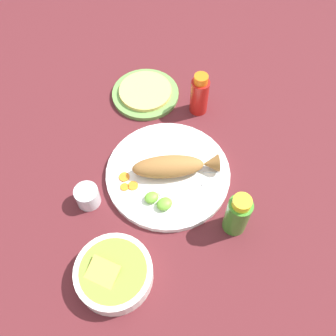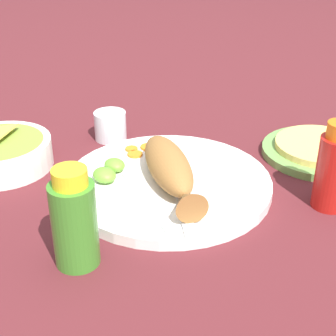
{
  "view_description": "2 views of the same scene",
  "coord_description": "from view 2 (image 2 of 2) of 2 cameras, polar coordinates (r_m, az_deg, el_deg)",
  "views": [
    {
      "loc": [
        0.28,
        0.45,
        0.89
      ],
      "look_at": [
        0.0,
        0.0,
        0.04
      ],
      "focal_mm": 40.0,
      "sensor_mm": 36.0,
      "label": 1
    },
    {
      "loc": [
        -0.55,
        0.48,
        0.43
      ],
      "look_at": [
        0.0,
        0.0,
        0.04
      ],
      "focal_mm": 55.0,
      "sensor_mm": 36.0,
      "label": 2
    }
  ],
  "objects": [
    {
      "name": "ground_plane",
      "position": [
        0.85,
        0.0,
        -2.25
      ],
      "size": [
        4.0,
        4.0,
        0.0
      ],
      "primitive_type": "plane",
      "color": "#561E23"
    },
    {
      "name": "main_plate",
      "position": [
        0.85,
        0.0,
        -1.73
      ],
      "size": [
        0.34,
        0.34,
        0.02
      ],
      "primitive_type": "cylinder",
      "color": "white",
      "rests_on": "ground_plane"
    },
    {
      "name": "fried_fish",
      "position": [
        0.81,
        0.26,
        -0.06
      ],
      "size": [
        0.23,
        0.15,
        0.05
      ],
      "rotation": [
        0.0,
        0.0,
        -0.47
      ],
      "color": "#996633",
      "rests_on": "main_plate"
    },
    {
      "name": "fork_near",
      "position": [
        0.77,
        1.61,
        -4.19
      ],
      "size": [
        0.16,
        0.11,
        0.0
      ],
      "rotation": [
        0.0,
        0.0,
        8.84
      ],
      "color": "silver",
      "rests_on": "main_plate"
    },
    {
      "name": "fork_far",
      "position": [
        0.77,
        -1.89,
        -4.24
      ],
      "size": [
        0.18,
        0.06,
        0.0
      ],
      "rotation": [
        0.0,
        0.0,
        9.15
      ],
      "color": "silver",
      "rests_on": "main_plate"
    },
    {
      "name": "carrot_slice_near",
      "position": [
        0.94,
        -2.21,
        2.34
      ],
      "size": [
        0.03,
        0.03,
        0.0
      ],
      "primitive_type": "cylinder",
      "color": "orange",
      "rests_on": "main_plate"
    },
    {
      "name": "carrot_slice_mid",
      "position": [
        0.92,
        -3.68,
        1.54
      ],
      "size": [
        0.03,
        0.03,
        0.0
      ],
      "primitive_type": "cylinder",
      "color": "orange",
      "rests_on": "main_plate"
    },
    {
      "name": "carrot_slice_far",
      "position": [
        0.94,
        -4.07,
        2.12
      ],
      "size": [
        0.02,
        0.02,
        0.0
      ],
      "primitive_type": "cylinder",
      "color": "orange",
      "rests_on": "main_plate"
    },
    {
      "name": "lime_wedge_main",
      "position": [
        0.86,
        -5.94,
        0.34
      ],
      "size": [
        0.04,
        0.03,
        0.02
      ],
      "primitive_type": "ellipsoid",
      "color": "#6BB233",
      "rests_on": "main_plate"
    },
    {
      "name": "lime_wedge_side",
      "position": [
        0.83,
        -7.06,
        -0.78
      ],
      "size": [
        0.04,
        0.04,
        0.02
      ],
      "primitive_type": "ellipsoid",
      "color": "#6BB233",
      "rests_on": "main_plate"
    },
    {
      "name": "hot_sauce_bottle_red",
      "position": [
        0.81,
        17.94,
        -0.07
      ],
      "size": [
        0.05,
        0.05,
        0.14
      ],
      "color": "#B21914",
      "rests_on": "ground_plane"
    },
    {
      "name": "hot_sauce_bottle_green",
      "position": [
        0.67,
        -10.35,
        -5.74
      ],
      "size": [
        0.06,
        0.06,
        0.14
      ],
      "color": "#3D8428",
      "rests_on": "ground_plane"
    },
    {
      "name": "salt_cup",
      "position": [
        1.02,
        -6.4,
        4.5
      ],
      "size": [
        0.06,
        0.06,
        0.06
      ],
      "color": "silver",
      "rests_on": "ground_plane"
    },
    {
      "name": "guacamole_bowl",
      "position": [
        0.95,
        -18.14,
        1.69
      ],
      "size": [
        0.18,
        0.18,
        0.06
      ],
      "color": "white",
      "rests_on": "ground_plane"
    },
    {
      "name": "tortilla_plate",
      "position": [
        0.99,
        16.41,
        1.72
      ],
      "size": [
        0.21,
        0.21,
        0.01
      ],
      "primitive_type": "cylinder",
      "color": "#6B9E4C",
      "rests_on": "ground_plane"
    },
    {
      "name": "tortilla_stack",
      "position": [
        0.99,
        16.51,
        2.39
      ],
      "size": [
        0.16,
        0.16,
        0.01
      ],
      "primitive_type": "cylinder",
      "color": "#E0C666",
      "rests_on": "tortilla_plate"
    }
  ]
}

